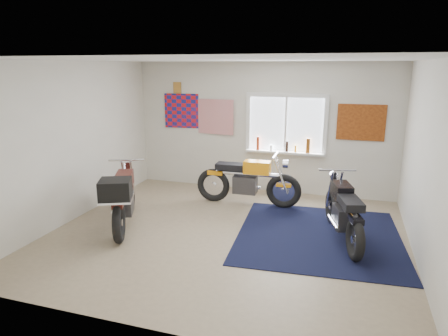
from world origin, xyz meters
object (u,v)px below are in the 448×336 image
(black_chrome_bike, at_px, (343,213))
(maroon_tourer, at_px, (123,198))
(yellow_triumph, at_px, (247,182))
(navy_rug, at_px, (319,236))

(black_chrome_bike, distance_m, maroon_tourer, 3.50)
(black_chrome_bike, xyz_separation_m, maroon_tourer, (-3.44, -0.64, 0.10))
(yellow_triumph, xyz_separation_m, black_chrome_bike, (1.80, -1.14, -0.02))
(yellow_triumph, bearing_deg, navy_rug, -39.11)
(navy_rug, height_order, yellow_triumph, yellow_triumph)
(navy_rug, height_order, black_chrome_bike, black_chrome_bike)
(yellow_triumph, relative_size, maroon_tourer, 1.05)
(navy_rug, distance_m, yellow_triumph, 1.89)
(yellow_triumph, relative_size, black_chrome_bike, 1.08)
(yellow_triumph, bearing_deg, maroon_tourer, -134.17)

